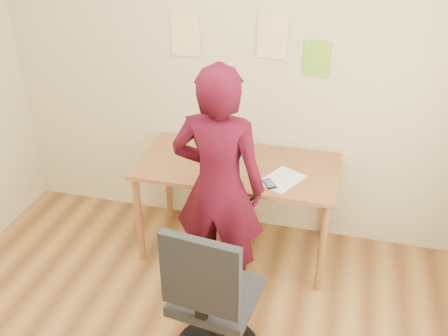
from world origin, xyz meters
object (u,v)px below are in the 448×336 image
(laptop, at_px, (221,151))
(person, at_px, (219,188))
(phone, at_px, (269,184))
(office_chair, at_px, (212,308))
(desk, at_px, (237,175))

(laptop, height_order, person, person)
(phone, bearing_deg, laptop, 112.21)
(laptop, bearing_deg, phone, -15.32)
(laptop, xyz_separation_m, person, (0.12, -0.51, 0.02))
(phone, bearing_deg, office_chair, -132.63)
(desk, relative_size, phone, 10.61)
(laptop, bearing_deg, person, -57.12)
(desk, bearing_deg, office_chair, -83.98)
(office_chair, bearing_deg, phone, 86.86)
(laptop, height_order, phone, laptop)
(person, bearing_deg, phone, -141.50)
(laptop, height_order, office_chair, office_chair)
(desk, height_order, phone, phone)
(laptop, distance_m, office_chair, 1.22)
(person, bearing_deg, office_chair, 101.78)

